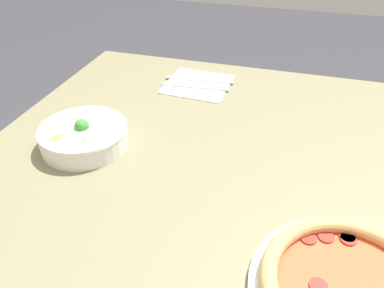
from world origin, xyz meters
name	(u,v)px	position (x,y,z in m)	size (l,w,h in m)	color
dining_table	(218,214)	(0.00, 0.00, 0.63)	(1.13, 1.08, 0.72)	#706B4C
bowl	(84,135)	(0.03, 0.32, 0.75)	(0.19, 0.19, 0.07)	white
napkin	(198,84)	(0.40, 0.16, 0.72)	(0.19, 0.19, 0.00)	white
fork	(196,87)	(0.37, 0.16, 0.73)	(0.03, 0.19, 0.00)	silver
knife	(203,80)	(0.42, 0.15, 0.73)	(0.03, 0.20, 0.01)	silver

